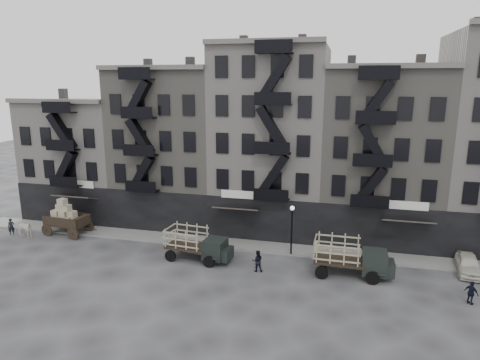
% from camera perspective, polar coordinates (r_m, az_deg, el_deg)
% --- Properties ---
extents(ground, '(140.00, 140.00, 0.00)m').
position_cam_1_polar(ground, '(34.21, 1.15, -11.24)').
color(ground, '#38383A').
rests_on(ground, ground).
extents(sidewalk, '(55.00, 2.50, 0.15)m').
position_cam_1_polar(sidewalk, '(37.55, 2.43, -8.81)').
color(sidewalk, slate).
rests_on(sidewalk, ground).
extents(building_west, '(10.00, 11.35, 13.20)m').
position_cam_1_polar(building_west, '(48.99, -19.57, 2.91)').
color(building_west, '#ABA59D').
rests_on(building_west, ground).
extents(building_midwest, '(10.00, 11.35, 16.20)m').
position_cam_1_polar(building_midwest, '(44.06, -8.75, 4.42)').
color(building_midwest, slate).
rests_on(building_midwest, ground).
extents(building_center, '(10.00, 11.35, 18.20)m').
position_cam_1_polar(building_center, '(41.15, 4.24, 5.32)').
color(building_center, '#ABA59D').
rests_on(building_center, ground).
extents(building_mideast, '(10.00, 11.35, 16.20)m').
position_cam_1_polar(building_mideast, '(40.87, 18.19, 3.21)').
color(building_mideast, slate).
rests_on(building_mideast, ground).
extents(lamp_post, '(0.36, 0.36, 4.28)m').
position_cam_1_polar(lamp_post, '(35.10, 6.92, -5.79)').
color(lamp_post, black).
rests_on(lamp_post, ground).
extents(horse, '(2.03, 1.10, 1.64)m').
position_cam_1_polar(horse, '(44.12, -26.86, -5.84)').
color(horse, silver).
rests_on(horse, ground).
extents(wagon, '(4.28, 2.57, 3.46)m').
position_cam_1_polar(wagon, '(43.09, -22.29, -4.20)').
color(wagon, black).
rests_on(wagon, ground).
extents(stake_truck_west, '(5.52, 2.67, 2.68)m').
position_cam_1_polar(stake_truck_west, '(34.70, -5.78, -8.19)').
color(stake_truck_west, black).
rests_on(stake_truck_west, ground).
extents(stake_truck_east, '(5.74, 2.46, 2.86)m').
position_cam_1_polar(stake_truck_east, '(32.88, 14.58, -9.64)').
color(stake_truck_east, black).
rests_on(stake_truck_east, ground).
extents(car_east, '(2.04, 4.14, 1.36)m').
position_cam_1_polar(car_east, '(36.89, 28.13, -9.88)').
color(car_east, beige).
rests_on(car_east, ground).
extents(pedestrian_west, '(0.68, 0.67, 1.59)m').
position_cam_1_polar(pedestrian_west, '(45.38, -28.19, -5.51)').
color(pedestrian_west, black).
rests_on(pedestrian_west, ground).
extents(pedestrian_mid, '(0.95, 0.82, 1.69)m').
position_cam_1_polar(pedestrian_mid, '(32.85, 2.33, -10.72)').
color(pedestrian_mid, black).
rests_on(pedestrian_mid, ground).
extents(policeman, '(0.93, 0.93, 1.58)m').
position_cam_1_polar(policeman, '(32.15, 28.47, -13.10)').
color(policeman, black).
rests_on(policeman, ground).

